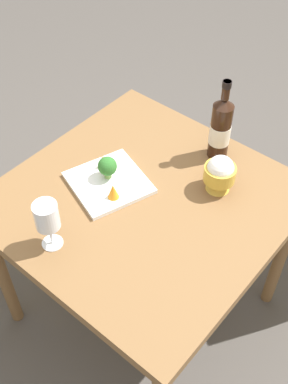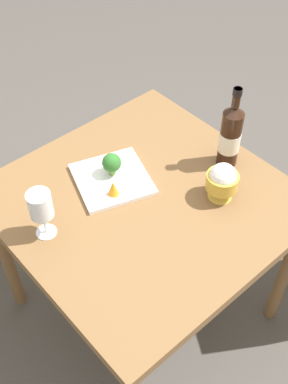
# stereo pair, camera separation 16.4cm
# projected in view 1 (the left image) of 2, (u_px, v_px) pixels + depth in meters

# --- Properties ---
(ground_plane) EXTENTS (8.00, 8.00, 0.00)m
(ground_plane) POSITION_uv_depth(u_px,v_px,m) (144.00, 307.00, 2.19)
(ground_plane) COLOR #4C4742
(dining_table) EXTENTS (0.92, 0.92, 0.73)m
(dining_table) POSITION_uv_depth(u_px,v_px,m) (144.00, 213.00, 1.72)
(dining_table) COLOR brown
(dining_table) RESTS_ON ground_plane
(wine_bottle) EXTENTS (0.08, 0.08, 0.32)m
(wine_bottle) POSITION_uv_depth(u_px,v_px,m) (221.00, 128.00, 1.72)
(wine_bottle) COLOR black
(wine_bottle) RESTS_ON dining_table
(wine_glass) EXTENTS (0.08, 0.08, 0.18)m
(wine_glass) POSITION_uv_depth(u_px,v_px,m) (47.00, 217.00, 1.43)
(wine_glass) COLOR white
(wine_glass) RESTS_ON dining_table
(rice_bowl) EXTENTS (0.11, 0.11, 0.14)m
(rice_bowl) POSITION_uv_depth(u_px,v_px,m) (220.00, 173.00, 1.64)
(rice_bowl) COLOR gold
(rice_bowl) RESTS_ON dining_table
(serving_plate) EXTENTS (0.32, 0.32, 0.02)m
(serving_plate) POSITION_uv_depth(u_px,v_px,m) (109.00, 183.00, 1.70)
(serving_plate) COLOR white
(serving_plate) RESTS_ON dining_table
(broccoli_floret) EXTENTS (0.07, 0.07, 0.09)m
(broccoli_floret) POSITION_uv_depth(u_px,v_px,m) (107.00, 167.00, 1.67)
(broccoli_floret) COLOR #729E4C
(broccoli_floret) RESTS_ON serving_plate
(carrot_garnish_left) EXTENTS (0.03, 0.03, 0.05)m
(carrot_garnish_left) POSITION_uv_depth(u_px,v_px,m) (103.00, 161.00, 1.73)
(carrot_garnish_left) COLOR orange
(carrot_garnish_left) RESTS_ON serving_plate
(carrot_garnish_right) EXTENTS (0.04, 0.04, 0.06)m
(carrot_garnish_right) POSITION_uv_depth(u_px,v_px,m) (113.00, 191.00, 1.62)
(carrot_garnish_right) COLOR orange
(carrot_garnish_right) RESTS_ON serving_plate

